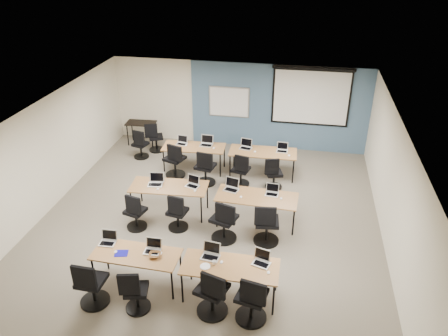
% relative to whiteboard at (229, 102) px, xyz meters
% --- Properties ---
extents(floor, '(8.00, 9.00, 0.02)m').
position_rel_whiteboard_xyz_m(floor, '(0.30, -4.43, -1.45)').
color(floor, '#6B6354').
rests_on(floor, ground).
extents(ceiling, '(8.00, 9.00, 0.02)m').
position_rel_whiteboard_xyz_m(ceiling, '(0.30, -4.43, 1.25)').
color(ceiling, white).
rests_on(ceiling, ground).
extents(wall_back, '(8.00, 0.04, 2.70)m').
position_rel_whiteboard_xyz_m(wall_back, '(0.30, 0.07, -0.10)').
color(wall_back, beige).
rests_on(wall_back, ground).
extents(wall_front, '(8.00, 0.04, 2.70)m').
position_rel_whiteboard_xyz_m(wall_front, '(0.30, -8.93, -0.10)').
color(wall_front, beige).
rests_on(wall_front, ground).
extents(wall_left, '(0.04, 9.00, 2.70)m').
position_rel_whiteboard_xyz_m(wall_left, '(-3.70, -4.43, -0.10)').
color(wall_left, beige).
rests_on(wall_left, ground).
extents(wall_right, '(0.04, 9.00, 2.70)m').
position_rel_whiteboard_xyz_m(wall_right, '(4.30, -4.43, -0.10)').
color(wall_right, beige).
rests_on(wall_right, ground).
extents(blue_accent_panel, '(5.50, 0.04, 2.70)m').
position_rel_whiteboard_xyz_m(blue_accent_panel, '(1.55, 0.04, -0.10)').
color(blue_accent_panel, '#3D5977').
rests_on(blue_accent_panel, wall_back).
extents(whiteboard, '(1.28, 0.03, 0.98)m').
position_rel_whiteboard_xyz_m(whiteboard, '(0.00, 0.00, 0.00)').
color(whiteboard, '#B1B3B5').
rests_on(whiteboard, wall_back).
extents(projector_screen, '(2.40, 0.10, 1.82)m').
position_rel_whiteboard_xyz_m(projector_screen, '(2.50, -0.02, 0.44)').
color(projector_screen, black).
rests_on(projector_screen, wall_back).
extents(training_table_front_left, '(1.67, 0.69, 0.73)m').
position_rel_whiteboard_xyz_m(training_table_front_left, '(-0.58, -6.73, -0.77)').
color(training_table_front_left, olive).
rests_on(training_table_front_left, floor).
extents(training_table_front_right, '(1.79, 0.75, 0.73)m').
position_rel_whiteboard_xyz_m(training_table_front_right, '(1.23, -6.75, -0.77)').
color(training_table_front_right, olive).
rests_on(training_table_front_right, floor).
extents(training_table_mid_left, '(1.85, 0.77, 0.73)m').
position_rel_whiteboard_xyz_m(training_table_mid_left, '(-0.72, -4.18, -0.76)').
color(training_table_mid_left, '#92592F').
rests_on(training_table_mid_left, floor).
extents(training_table_mid_right, '(1.88, 0.78, 0.73)m').
position_rel_whiteboard_xyz_m(training_table_mid_right, '(1.42, -4.26, -0.76)').
color(training_table_mid_right, '#A66D3E').
rests_on(training_table_mid_right, floor).
extents(training_table_back_left, '(1.77, 0.74, 0.73)m').
position_rel_whiteboard_xyz_m(training_table_back_left, '(-0.68, -1.90, -0.77)').
color(training_table_back_left, brown).
rests_on(training_table_back_left, floor).
extents(training_table_back_right, '(1.87, 0.78, 0.73)m').
position_rel_whiteboard_xyz_m(training_table_back_right, '(1.30, -1.86, -0.76)').
color(training_table_back_right, olive).
rests_on(training_table_back_right, floor).
extents(laptop_0, '(0.31, 0.26, 0.24)m').
position_rel_whiteboard_xyz_m(laptop_0, '(-1.24, -6.51, -0.66)').
color(laptop_0, silver).
rests_on(laptop_0, training_table_front_left).
extents(mouse_0, '(0.07, 0.10, 0.03)m').
position_rel_whiteboard_xyz_m(mouse_0, '(-0.98, -6.77, -0.71)').
color(mouse_0, white).
rests_on(mouse_0, training_table_front_left).
extents(task_chair_0, '(0.55, 0.55, 1.02)m').
position_rel_whiteboard_xyz_m(task_chair_0, '(-1.21, -7.42, -1.03)').
color(task_chair_0, black).
rests_on(task_chair_0, floor).
extents(laptop_1, '(0.31, 0.26, 0.24)m').
position_rel_whiteboard_xyz_m(laptop_1, '(-0.29, -6.59, -0.66)').
color(laptop_1, silver).
rests_on(laptop_1, training_table_front_left).
extents(mouse_1, '(0.09, 0.12, 0.04)m').
position_rel_whiteboard_xyz_m(mouse_1, '(-0.12, -6.65, -0.71)').
color(mouse_1, white).
rests_on(mouse_1, training_table_front_left).
extents(task_chair_1, '(0.46, 0.46, 0.95)m').
position_rel_whiteboard_xyz_m(task_chair_1, '(-0.38, -7.41, -1.06)').
color(task_chair_1, black).
rests_on(task_chair_1, floor).
extents(laptop_2, '(0.34, 0.29, 0.26)m').
position_rel_whiteboard_xyz_m(laptop_2, '(0.83, -6.54, -0.66)').
color(laptop_2, '#BCBCBD').
rests_on(laptop_2, training_table_front_right).
extents(mouse_2, '(0.07, 0.10, 0.03)m').
position_rel_whiteboard_xyz_m(mouse_2, '(1.06, -6.68, -0.71)').
color(mouse_2, white).
rests_on(mouse_2, training_table_front_right).
extents(task_chair_2, '(0.59, 0.57, 1.05)m').
position_rel_whiteboard_xyz_m(task_chair_2, '(1.00, -7.24, -1.02)').
color(task_chair_2, black).
rests_on(task_chair_2, floor).
extents(laptop_3, '(0.32, 0.27, 0.24)m').
position_rel_whiteboard_xyz_m(laptop_3, '(1.78, -6.55, -0.66)').
color(laptop_3, silver).
rests_on(laptop_3, training_table_front_right).
extents(mouse_3, '(0.07, 0.10, 0.03)m').
position_rel_whiteboard_xyz_m(mouse_3, '(1.93, -6.80, -0.71)').
color(mouse_3, white).
rests_on(mouse_3, training_table_front_right).
extents(task_chair_3, '(0.56, 0.56, 1.04)m').
position_rel_whiteboard_xyz_m(task_chair_3, '(1.70, -7.26, -1.02)').
color(task_chair_3, black).
rests_on(task_chair_3, floor).
extents(laptop_4, '(0.35, 0.30, 0.27)m').
position_rel_whiteboard_xyz_m(laptop_4, '(-1.05, -4.14, -0.65)').
color(laptop_4, '#BBBBC0').
rests_on(laptop_4, training_table_mid_left).
extents(mouse_4, '(0.08, 0.11, 0.03)m').
position_rel_whiteboard_xyz_m(mouse_4, '(-0.93, -4.39, -0.71)').
color(mouse_4, white).
rests_on(mouse_4, training_table_mid_left).
extents(task_chair_4, '(0.48, 0.48, 0.96)m').
position_rel_whiteboard_xyz_m(task_chair_4, '(-1.28, -5.02, -1.06)').
color(task_chair_4, black).
rests_on(task_chair_4, floor).
extents(laptop_5, '(0.31, 0.27, 0.24)m').
position_rel_whiteboard_xyz_m(laptop_5, '(-0.16, -4.05, -0.66)').
color(laptop_5, '#A4A3B0').
rests_on(laptop_5, training_table_mid_left).
extents(mouse_5, '(0.09, 0.11, 0.04)m').
position_rel_whiteboard_xyz_m(mouse_5, '(-0.04, -4.29, -0.71)').
color(mouse_5, white).
rests_on(mouse_5, training_table_mid_left).
extents(task_chair_5, '(0.47, 0.47, 0.96)m').
position_rel_whiteboard_xyz_m(task_chair_5, '(-0.33, -4.86, -1.06)').
color(task_chair_5, black).
rests_on(task_chair_5, floor).
extents(laptop_6, '(0.34, 0.29, 0.26)m').
position_rel_whiteboard_xyz_m(laptop_6, '(0.79, -4.05, -0.66)').
color(laptop_6, '#ADADAE').
rests_on(laptop_6, training_table_mid_right).
extents(mouse_6, '(0.07, 0.10, 0.03)m').
position_rel_whiteboard_xyz_m(mouse_6, '(1.06, -4.37, -0.71)').
color(mouse_6, white).
rests_on(mouse_6, training_table_mid_right).
extents(task_chair_6, '(0.59, 0.58, 1.05)m').
position_rel_whiteboard_xyz_m(task_chair_6, '(0.80, -5.07, -1.01)').
color(task_chair_6, black).
rests_on(task_chair_6, floor).
extents(laptop_7, '(0.30, 0.26, 0.23)m').
position_rel_whiteboard_xyz_m(laptop_7, '(1.75, -4.08, -0.66)').
color(laptop_7, '#B0B0B0').
rests_on(laptop_7, training_table_mid_right).
extents(mouse_7, '(0.08, 0.11, 0.03)m').
position_rel_whiteboard_xyz_m(mouse_7, '(1.97, -4.27, -0.71)').
color(mouse_7, white).
rests_on(mouse_7, training_table_mid_right).
extents(task_chair_7, '(0.57, 0.57, 1.04)m').
position_rel_whiteboard_xyz_m(task_chair_7, '(1.72, -5.00, -1.02)').
color(task_chair_7, black).
rests_on(task_chair_7, floor).
extents(laptop_8, '(0.31, 0.26, 0.24)m').
position_rel_whiteboard_xyz_m(laptop_8, '(-1.06, -1.78, -0.66)').
color(laptop_8, '#B4B5BC').
rests_on(laptop_8, training_table_back_left).
extents(mouse_8, '(0.09, 0.12, 0.04)m').
position_rel_whiteboard_xyz_m(mouse_8, '(-0.91, -1.89, -0.71)').
color(mouse_8, white).
rests_on(mouse_8, training_table_back_left).
extents(task_chair_8, '(0.59, 0.57, 1.04)m').
position_rel_whiteboard_xyz_m(task_chair_8, '(-1.10, -2.43, -1.02)').
color(task_chair_8, black).
rests_on(task_chair_8, floor).
extents(laptop_9, '(0.36, 0.30, 0.27)m').
position_rel_whiteboard_xyz_m(laptop_9, '(-0.35, -1.72, -0.65)').
color(laptop_9, '#AAAAB0').
rests_on(laptop_9, training_table_back_left).
extents(mouse_9, '(0.09, 0.12, 0.04)m').
position_rel_whiteboard_xyz_m(mouse_9, '(-0.09, -1.93, -0.71)').
color(mouse_9, white).
rests_on(mouse_9, training_table_back_left).
extents(task_chair_9, '(0.55, 0.55, 1.03)m').
position_rel_whiteboard_xyz_m(task_chair_9, '(-0.17, -2.69, -1.02)').
color(task_chair_9, black).
rests_on(task_chair_9, floor).
extents(laptop_10, '(0.34, 0.29, 0.25)m').
position_rel_whiteboard_xyz_m(laptop_10, '(0.80, -1.72, -0.66)').
color(laptop_10, '#B3B3B4').
rests_on(laptop_10, training_table_back_right).
extents(mouse_10, '(0.08, 0.11, 0.04)m').
position_rel_whiteboard_xyz_m(mouse_10, '(1.08, -1.94, -0.71)').
color(mouse_10, white).
rests_on(mouse_10, training_table_back_right).
extents(task_chair_10, '(0.48, 0.48, 0.97)m').
position_rel_whiteboard_xyz_m(task_chair_10, '(0.80, -2.58, -1.05)').
color(task_chair_10, black).
rests_on(task_chair_10, floor).
extents(laptop_11, '(0.31, 0.26, 0.24)m').
position_rel_whiteboard_xyz_m(laptop_11, '(1.82, -1.73, -0.66)').
color(laptop_11, silver).
rests_on(laptop_11, training_table_back_right).
extents(mouse_11, '(0.10, 0.12, 0.04)m').
position_rel_whiteboard_xyz_m(mouse_11, '(2.03, -2.00, -0.71)').
color(mouse_11, white).
rests_on(mouse_11, training_table_back_right).
extents(task_chair_11, '(0.47, 0.46, 0.95)m').
position_rel_whiteboard_xyz_m(task_chair_11, '(1.67, -2.59, -1.06)').
color(task_chair_11, black).
rests_on(task_chair_11, floor).
extents(blue_mousepad, '(0.29, 0.26, 0.01)m').
position_rel_whiteboard_xyz_m(blue_mousepad, '(-0.86, -6.78, -0.72)').
color(blue_mousepad, '#0F0C9B').
rests_on(blue_mousepad, training_table_front_left).
extents(snack_bowl, '(0.27, 0.27, 0.06)m').
position_rel_whiteboard_xyz_m(snack_bowl, '(-0.21, -6.74, -0.69)').
color(snack_bowl, brown).
rests_on(snack_bowl, training_table_front_left).
extents(snack_plate, '(0.23, 0.23, 0.01)m').
position_rel_whiteboard_xyz_m(snack_plate, '(0.79, -6.85, -0.71)').
color(snack_plate, white).
rests_on(snack_plate, training_table_front_right).
extents(coffee_cup, '(0.08, 0.08, 0.06)m').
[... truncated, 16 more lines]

